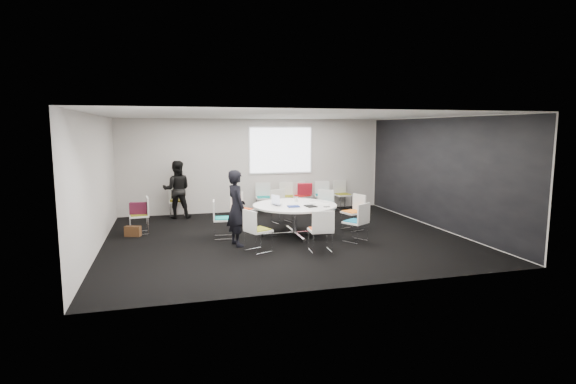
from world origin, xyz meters
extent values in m
cube|color=black|center=(0.00, 0.00, -0.02)|extent=(8.00, 7.00, 0.04)
cube|color=white|center=(0.00, 0.00, 2.82)|extent=(8.00, 7.00, 0.04)
cube|color=beige|center=(0.00, 3.52, 1.40)|extent=(8.00, 0.04, 2.80)
cube|color=beige|center=(0.00, -3.52, 1.40)|extent=(8.00, 0.04, 2.80)
cube|color=beige|center=(-4.02, 0.00, 1.40)|extent=(0.04, 7.00, 2.80)
cube|color=beige|center=(4.02, 0.00, 1.40)|extent=(0.04, 7.00, 2.80)
cube|color=black|center=(3.99, 0.00, 1.40)|extent=(0.01, 6.94, 2.74)
cube|color=silver|center=(0.30, 0.16, 0.04)|extent=(0.90, 0.90, 0.08)
cylinder|color=silver|center=(0.30, 0.16, 0.36)|extent=(0.10, 0.10, 0.65)
cylinder|color=white|center=(0.30, 0.16, 0.71)|extent=(1.98, 1.98, 0.04)
cube|color=white|center=(0.80, 3.46, 1.85)|extent=(1.90, 0.03, 1.35)
cube|color=silver|center=(1.83, 0.28, 0.21)|extent=(0.52, 0.52, 0.42)
cube|color=white|center=(1.83, 0.28, 0.44)|extent=(0.55, 0.57, 0.04)
cube|color=#D46314|center=(1.83, 0.28, 0.47)|extent=(0.48, 0.49, 0.03)
cube|color=white|center=(2.03, 0.34, 0.67)|extent=(0.17, 0.45, 0.42)
cube|color=silver|center=(1.40, 1.23, 0.21)|extent=(0.59, 0.59, 0.42)
cube|color=white|center=(1.40, 1.23, 0.44)|extent=(0.63, 0.63, 0.04)
cube|color=#096A85|center=(1.40, 1.23, 0.47)|extent=(0.55, 0.55, 0.03)
cube|color=white|center=(1.53, 1.39, 0.67)|extent=(0.38, 0.32, 0.42)
cube|color=silver|center=(0.34, 1.57, 0.21)|extent=(0.53, 0.53, 0.42)
cube|color=white|center=(0.34, 1.57, 0.44)|extent=(0.57, 0.56, 0.04)
cube|color=brown|center=(0.34, 1.57, 0.47)|extent=(0.50, 0.48, 0.03)
cube|color=white|center=(0.28, 1.77, 0.67)|extent=(0.45, 0.17, 0.42)
cube|color=silver|center=(-0.77, 1.31, 0.21)|extent=(0.58, 0.58, 0.42)
cube|color=white|center=(-0.77, 1.31, 0.44)|extent=(0.63, 0.62, 0.04)
cube|color=red|center=(-0.77, 1.31, 0.47)|extent=(0.54, 0.54, 0.03)
cube|color=white|center=(-0.89, 1.49, 0.67)|extent=(0.40, 0.29, 0.42)
cube|color=silver|center=(-1.37, 0.29, 0.21)|extent=(0.46, 0.46, 0.42)
cube|color=white|center=(-1.37, 0.29, 0.44)|extent=(0.49, 0.50, 0.04)
cube|color=#0C8783|center=(-1.37, 0.29, 0.47)|extent=(0.42, 0.44, 0.03)
cube|color=white|center=(-1.58, 0.31, 0.67)|extent=(0.09, 0.46, 0.42)
cube|color=silver|center=(-0.82, -1.06, 0.21)|extent=(0.55, 0.55, 0.42)
cube|color=white|center=(-0.82, -1.06, 0.44)|extent=(0.59, 0.60, 0.04)
cube|color=olive|center=(-0.82, -1.06, 0.47)|extent=(0.51, 0.52, 0.03)
cube|color=white|center=(-1.02, -1.15, 0.67)|extent=(0.22, 0.44, 0.42)
cube|color=silver|center=(0.41, -1.38, 0.21)|extent=(0.45, 0.45, 0.42)
cube|color=white|center=(0.41, -1.38, 0.44)|extent=(0.49, 0.47, 0.04)
cube|color=#DD4A19|center=(0.41, -1.38, 0.47)|extent=(0.42, 0.41, 0.03)
cube|color=white|center=(0.39, -1.59, 0.67)|extent=(0.46, 0.07, 0.42)
cube|color=silver|center=(1.43, -0.82, 0.21)|extent=(0.58, 0.58, 0.42)
cube|color=white|center=(1.43, -0.82, 0.44)|extent=(0.62, 0.62, 0.04)
cube|color=#085C82|center=(1.43, -0.82, 0.47)|extent=(0.54, 0.54, 0.03)
cube|color=white|center=(1.54, -0.99, 0.67)|extent=(0.41, 0.28, 0.42)
cube|color=silver|center=(0.19, 3.15, 0.21)|extent=(0.45, 0.45, 0.42)
cube|color=white|center=(0.19, 3.15, 0.44)|extent=(0.50, 0.48, 0.04)
cube|color=#0B7A74|center=(0.19, 3.15, 0.47)|extent=(0.43, 0.41, 0.03)
cube|color=white|center=(0.21, 3.36, 0.67)|extent=(0.46, 0.08, 0.42)
cube|color=silver|center=(0.91, 3.15, 0.21)|extent=(0.51, 0.51, 0.42)
cube|color=white|center=(0.91, 3.15, 0.44)|extent=(0.56, 0.54, 0.04)
cube|color=olive|center=(0.91, 3.15, 0.47)|extent=(0.48, 0.47, 0.03)
cube|color=white|center=(0.96, 3.35, 0.67)|extent=(0.45, 0.15, 0.42)
cube|color=silver|center=(1.41, 3.15, 0.21)|extent=(0.53, 0.53, 0.42)
cube|color=white|center=(1.41, 3.15, 0.44)|extent=(0.57, 0.56, 0.04)
cube|color=red|center=(1.41, 3.15, 0.47)|extent=(0.50, 0.48, 0.03)
cube|color=white|center=(1.35, 3.35, 0.67)|extent=(0.45, 0.18, 0.42)
cube|color=silver|center=(2.03, 3.12, 0.21)|extent=(0.52, 0.52, 0.42)
cube|color=white|center=(2.03, 3.12, 0.44)|extent=(0.57, 0.56, 0.04)
cube|color=#0A7982|center=(2.03, 3.12, 0.47)|extent=(0.49, 0.48, 0.03)
cube|color=white|center=(2.10, 3.32, 0.67)|extent=(0.45, 0.17, 0.42)
cube|color=silver|center=(2.72, 3.13, 0.21)|extent=(0.47, 0.47, 0.42)
cube|color=white|center=(2.72, 3.13, 0.44)|extent=(0.52, 0.50, 0.04)
cube|color=olive|center=(2.72, 3.13, 0.47)|extent=(0.45, 0.43, 0.03)
cube|color=white|center=(2.69, 3.34, 0.67)|extent=(0.46, 0.10, 0.42)
cube|color=silver|center=(-3.28, 1.25, 0.21)|extent=(0.47, 0.47, 0.42)
cube|color=white|center=(-3.28, 1.25, 0.44)|extent=(0.49, 0.51, 0.04)
cube|color=olive|center=(-3.28, 1.25, 0.47)|extent=(0.42, 0.44, 0.03)
cube|color=white|center=(-3.07, 1.27, 0.67)|extent=(0.09, 0.46, 0.42)
cube|color=silver|center=(-2.34, 3.15, 0.21)|extent=(0.42, 0.42, 0.42)
cube|color=white|center=(-2.34, 3.15, 0.44)|extent=(0.46, 0.44, 0.04)
cube|color=olive|center=(-2.34, 3.15, 0.47)|extent=(0.40, 0.38, 0.03)
cube|color=white|center=(-2.34, 3.36, 0.67)|extent=(0.46, 0.04, 0.42)
imported|color=black|center=(-1.18, -0.45, 0.82)|extent=(0.52, 0.67, 1.64)
imported|color=black|center=(-2.34, 3.00, 0.81)|extent=(0.83, 0.67, 1.62)
imported|color=#333338|center=(-0.10, 0.18, 0.74)|extent=(0.30, 0.37, 0.03)
cube|color=silver|center=(-0.16, 0.18, 0.86)|extent=(0.13, 0.28, 0.22)
cube|color=black|center=(0.58, -0.19, 0.74)|extent=(0.25, 0.32, 0.02)
cube|color=navy|center=(0.18, -0.14, 0.74)|extent=(0.27, 0.21, 0.03)
cube|color=white|center=(0.87, 0.31, 0.73)|extent=(0.32, 0.24, 0.00)
cube|color=silver|center=(0.95, 0.06, 0.73)|extent=(0.36, 0.33, 0.00)
cylinder|color=white|center=(0.47, 0.60, 0.78)|extent=(0.08, 0.08, 0.09)
cube|color=black|center=(0.92, -0.35, 0.73)|extent=(0.14, 0.08, 0.01)
cube|color=#52162B|center=(-3.28, 1.25, 0.62)|extent=(0.42, 0.19, 0.28)
cube|color=#4B2E18|center=(-3.41, 1.01, 0.12)|extent=(0.39, 0.27, 0.24)
cube|color=#AB1523|center=(1.41, 2.94, 0.70)|extent=(0.46, 0.23, 0.36)
camera|label=1|loc=(-2.58, -9.87, 2.50)|focal=28.00mm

